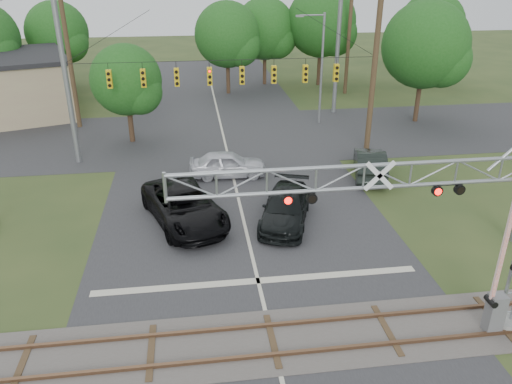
{
  "coord_description": "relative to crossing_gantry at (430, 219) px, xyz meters",
  "views": [
    {
      "loc": [
        -2.3,
        -10.88,
        11.55
      ],
      "look_at": [
        0.19,
        7.5,
        3.0
      ],
      "focal_mm": 35.0,
      "sensor_mm": 36.0,
      "label": 1
    }
  ],
  "objects": [
    {
      "name": "pickup_black",
      "position": [
        -7.56,
        9.33,
        -3.63
      ],
      "size": [
        4.74,
        6.85,
        1.74
      ],
      "primitive_type": "imported",
      "rotation": [
        0.0,
        0.0,
        0.33
      ],
      "color": "black",
      "rests_on": "ground"
    },
    {
      "name": "railroad_track",
      "position": [
        -4.71,
        0.36,
        -4.47
      ],
      "size": [
        90.0,
        3.2,
        0.17
      ],
      "color": "#48423E",
      "rests_on": "ground"
    },
    {
      "name": "road_main",
      "position": [
        -4.71,
        8.36,
        -4.49
      ],
      "size": [
        14.0,
        90.0,
        0.02
      ],
      "primitive_type": "cube",
      "color": "#2C2B2E",
      "rests_on": "ground"
    },
    {
      "name": "treeline",
      "position": [
        -4.05,
        33.9,
        1.14
      ],
      "size": [
        54.64,
        23.26,
        9.63
      ],
      "color": "#3A281A",
      "rests_on": "ground"
    },
    {
      "name": "suv_dark",
      "position": [
        3.32,
        13.72,
        -3.7
      ],
      "size": [
        2.92,
        5.11,
        1.59
      ],
      "primitive_type": "imported",
      "rotation": [
        0.0,
        0.0,
        2.87
      ],
      "color": "black",
      "rests_on": "ground"
    },
    {
      "name": "crossing_gantry",
      "position": [
        0.0,
        0.0,
        0.0
      ],
      "size": [
        11.75,
        0.92,
        7.18
      ],
      "color": "gray",
      "rests_on": "ground"
    },
    {
      "name": "traffic_signal_span",
      "position": [
        -3.86,
        18.36,
        1.13
      ],
      "size": [
        19.34,
        0.36,
        11.5
      ],
      "color": "slate",
      "rests_on": "ground"
    },
    {
      "name": "sedan_silver",
      "position": [
        -5.0,
        14.79,
        -3.73
      ],
      "size": [
        4.55,
        1.95,
        1.53
      ],
      "primitive_type": "imported",
      "rotation": [
        0.0,
        0.0,
        1.54
      ],
      "color": "silver",
      "rests_on": "ground"
    },
    {
      "name": "streetlight",
      "position": [
        2.86,
        24.59,
        0.14
      ],
      "size": [
        2.21,
        0.23,
        8.28
      ],
      "color": "slate",
      "rests_on": "ground"
    },
    {
      "name": "car_dark",
      "position": [
        -2.7,
        8.67,
        -3.74
      ],
      "size": [
        3.63,
        5.6,
        1.51
      ],
      "primitive_type": "imported",
      "rotation": [
        0.0,
        0.0,
        -0.32
      ],
      "color": "black",
      "rests_on": "ground"
    },
    {
      "name": "road_cross",
      "position": [
        -4.71,
        22.36,
        -4.49
      ],
      "size": [
        90.0,
        12.0,
        0.02
      ],
      "primitive_type": "cube",
      "color": "#2C2B2E",
      "rests_on": "ground"
    },
    {
      "name": "utility_poles",
      "position": [
        -1.75,
        20.52,
        1.83
      ],
      "size": [
        26.58,
        28.78,
        14.0
      ],
      "color": "#3F301D",
      "rests_on": "ground"
    }
  ]
}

